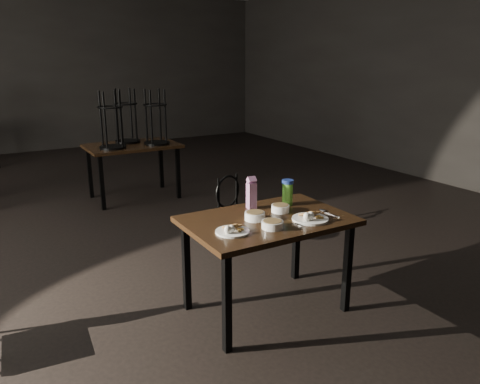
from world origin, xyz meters
TOP-DOWN VIEW (x-y plane):
  - room at (-0.06, 0.01)m, footprint 12.00×12.04m
  - main_table at (0.55, -1.73)m, footprint 1.20×0.80m
  - plate_left at (0.18, -1.86)m, footprint 0.23×0.23m
  - plate_right at (0.80, -1.93)m, footprint 0.26×0.26m
  - bowl_near at (0.45, -1.72)m, footprint 0.15×0.15m
  - bowl_far at (0.72, -1.66)m, footprint 0.14×0.14m
  - bowl_big at (0.47, -1.92)m, footprint 0.15×0.15m
  - juice_carton at (0.57, -1.48)m, footprint 0.07×0.07m
  - water_bottle at (0.87, -1.54)m, footprint 0.11×0.11m
  - spoon at (1.01, -1.82)m, footprint 0.05×0.22m
  - bentwood_chair at (0.96, -0.52)m, footprint 0.39×0.38m
  - bg_table_right at (0.63, 1.68)m, footprint 1.20×0.80m

SIDE VIEW (x-z plane):
  - bentwood_chair at x=0.96m, z-range 0.07..0.82m
  - main_table at x=0.55m, z-range 0.30..1.05m
  - spoon at x=1.01m, z-range 0.75..0.76m
  - plate_left at x=0.18m, z-range 0.73..0.81m
  - plate_right at x=0.80m, z-range 0.73..0.82m
  - bg_table_right at x=0.63m, z-range 0.04..1.52m
  - bowl_big at x=0.47m, z-range 0.75..0.80m
  - bowl_far at x=0.72m, z-range 0.75..0.81m
  - bowl_near at x=0.45m, z-range 0.75..0.81m
  - water_bottle at x=0.87m, z-range 0.75..0.96m
  - juice_carton at x=0.57m, z-range 0.74..1.00m
  - room at x=-0.06m, z-range 0.72..3.94m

